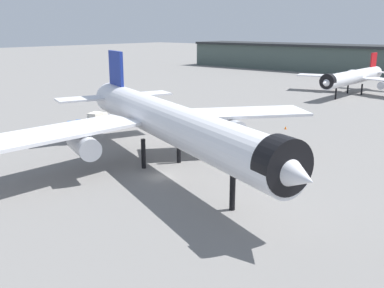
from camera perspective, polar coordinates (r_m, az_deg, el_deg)
The scene contains 6 objects.
ground at distance 68.83m, azimuth -4.02°, elevation -4.24°, with size 900.00×900.00×0.00m, color slate.
airliner_near_gate at distance 70.27m, azimuth -3.21°, elevation 2.86°, with size 63.00×56.23×17.94m.
airliner_far_taxiway at distance 161.64m, azimuth 20.21°, elevation 8.10°, with size 43.86×47.88×13.53m.
service_truck_front at distance 107.68m, azimuth -12.15°, elevation 3.34°, with size 4.01×5.95×3.00m.
baggage_tug_wing at distance 104.91m, azimuth -14.93°, elevation 2.53°, with size 3.44×3.37×1.85m.
traffic_cone_near_nose at distance 102.59m, azimuth 12.02°, elevation 2.08°, with size 0.56×0.56×0.70m, color #F2600C.
Camera 1 is at (46.11, -45.88, 22.50)m, focal length 41.21 mm.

